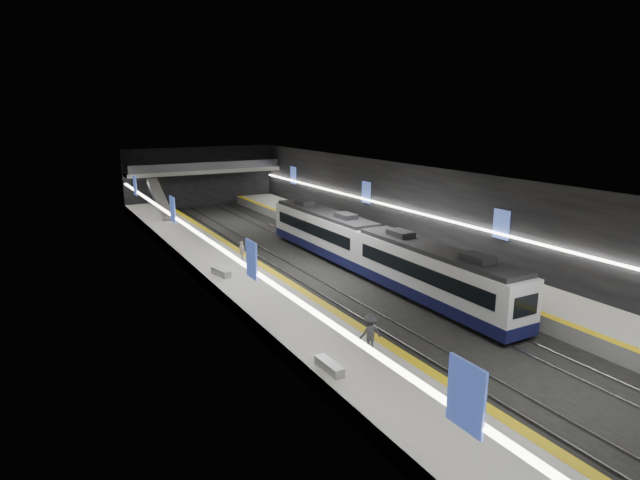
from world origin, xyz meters
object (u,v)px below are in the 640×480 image
passenger_right_a (516,284)px  passenger_left_a (242,251)px  escalator (160,199)px  bench_left_near (329,366)px  train (371,248)px  bench_left_far (221,272)px  passenger_right_b (534,288)px  bench_right_far (370,227)px  passenger_left_b (370,334)px

passenger_right_a → passenger_left_a: size_ratio=1.06×
escalator → bench_left_near: escalator is taller
train → bench_left_far: 11.74m
bench_left_near → bench_left_far: (0.39, 16.53, 0.01)m
train → passenger_right_b: train is taller
bench_left_far → passenger_right_b: (15.67, -14.55, 0.59)m
bench_left_far → bench_left_near: bearing=-102.9°
train → bench_right_far: 12.57m
bench_left_far → passenger_left_b: (2.38, -15.73, 0.73)m
bench_right_far → passenger_right_a: 21.79m
train → passenger_left_b: bearing=-124.4°
train → escalator: 29.56m
passenger_left_b → bench_left_far: bearing=-77.5°
passenger_right_a → passenger_left_a: bearing=44.9°
escalator → passenger_right_a: size_ratio=4.66×
bench_right_far → passenger_right_b: 22.66m
bench_right_far → passenger_left_b: bearing=-114.3°
passenger_right_b → bench_left_far: bearing=91.7°
escalator → bench_left_far: bearing=-93.2°
escalator → passenger_right_b: bearing=-70.4°
passenger_right_a → passenger_left_a: 20.63m
train → escalator: size_ratio=3.76×
escalator → bench_right_far: (17.00, -17.41, -1.68)m
train → bench_right_far: bearing=56.1°
escalator → bench_right_far: size_ratio=4.53×
train → escalator: (-10.00, 27.81, 0.70)m
bench_left_near → passenger_left_a: bearing=78.8°
train → bench_left_near: 18.39m
passenger_left_a → passenger_right_a: bearing=34.1°
bench_right_far → passenger_left_b: 28.60m
passenger_left_a → passenger_left_b: 18.61m
bench_right_far → passenger_right_b: (-2.77, -22.48, 0.62)m
bench_right_far → passenger_left_b: size_ratio=0.90×
escalator → passenger_left_a: bearing=-86.7°
bench_left_far → passenger_right_b: 21.39m
bench_left_far → passenger_left_a: 4.00m
bench_left_near → passenger_right_a: bearing=8.6°
passenger_left_b → passenger_right_b: bearing=-171.0°
escalator → passenger_left_a: 22.52m
train → passenger_left_a: bearing=148.5°
train → bench_right_far: train is taller
escalator → bench_right_far: bearing=-45.7°
bench_left_far → passenger_right_a: passenger_right_a is taller
train → bench_left_far: train is taller
train → bench_left_far: (-11.44, 2.47, -0.95)m
bench_left_near → passenger_right_b: (16.06, 1.97, 0.60)m
bench_right_far → passenger_right_b: bearing=-87.1°
train → passenger_left_b: 16.06m
passenger_right_a → bench_left_far: bearing=56.0°
train → bench_right_far: size_ratio=17.02×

